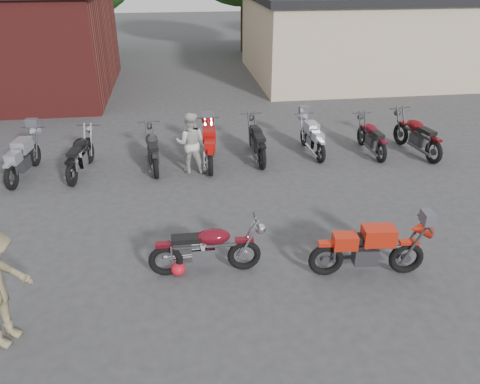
{
  "coord_description": "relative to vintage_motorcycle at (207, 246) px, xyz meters",
  "views": [
    {
      "loc": [
        -0.3,
        -7.03,
        5.26
      ],
      "look_at": [
        0.9,
        1.48,
        0.9
      ],
      "focal_mm": 35.0,
      "sensor_mm": 36.0,
      "label": 1
    }
  ],
  "objects": [
    {
      "name": "row_bike_7",
      "position": [
        5.23,
        5.19,
        -0.03
      ],
      "size": [
        0.67,
        1.91,
        1.1
      ],
      "primitive_type": null,
      "rotation": [
        0.0,
        0.0,
        1.6
      ],
      "color": "#5A0B18",
      "rests_on": "ground"
    },
    {
      "name": "stucco_building",
      "position": [
        8.4,
        14.93,
        1.18
      ],
      "size": [
        10.0,
        8.0,
        3.5
      ],
      "primitive_type": "cube",
      "color": "tan",
      "rests_on": "ground"
    },
    {
      "name": "row_bike_1",
      "position": [
        -4.45,
        4.88,
        0.02
      ],
      "size": [
        0.95,
        2.12,
        1.19
      ],
      "primitive_type": null,
      "rotation": [
        0.0,
        0.0,
        1.43
      ],
      "color": "gray",
      "rests_on": "ground"
    },
    {
      "name": "vintage_motorcycle",
      "position": [
        0.0,
        0.0,
        0.0
      ],
      "size": [
        1.99,
        0.69,
        1.15
      ],
      "primitive_type": null,
      "rotation": [
        0.0,
        0.0,
        -0.02
      ],
      "color": "#590B15",
      "rests_on": "ground"
    },
    {
      "name": "ground",
      "position": [
        -0.1,
        -0.07,
        -0.57
      ],
      "size": [
        90.0,
        90.0,
        0.0
      ],
      "primitive_type": "plane",
      "color": "#333335"
    },
    {
      "name": "row_bike_4",
      "position": [
        0.45,
        5.03,
        0.02
      ],
      "size": [
        0.78,
        2.09,
        1.19
      ],
      "primitive_type": null,
      "rotation": [
        0.0,
        0.0,
        1.52
      ],
      "color": "#AF120E",
      "rests_on": "ground"
    },
    {
      "name": "person_light",
      "position": [
        -0.08,
        4.58,
        0.25
      ],
      "size": [
        0.89,
        0.75,
        1.65
      ],
      "primitive_type": "imported",
      "rotation": [
        0.0,
        0.0,
        2.98
      ],
      "color": "#BBBBB6",
      "rests_on": "ground"
    },
    {
      "name": "row_bike_5",
      "position": [
        1.83,
        5.25,
        0.03
      ],
      "size": [
        0.71,
        2.08,
        1.2
      ],
      "primitive_type": null,
      "rotation": [
        0.0,
        0.0,
        1.59
      ],
      "color": "black",
      "rests_on": "ground"
    },
    {
      "name": "row_bike_8",
      "position": [
        6.53,
        5.01,
        0.05
      ],
      "size": [
        1.05,
        2.23,
        1.24
      ],
      "primitive_type": null,
      "rotation": [
        0.0,
        0.0,
        1.74
      ],
      "color": "#560A0D",
      "rests_on": "ground"
    },
    {
      "name": "helmet",
      "position": [
        -0.55,
        -0.01,
        -0.45
      ],
      "size": [
        0.37,
        0.37,
        0.26
      ],
      "primitive_type": "ellipsoid",
      "rotation": [
        0.0,
        0.0,
        -0.4
      ],
      "color": "#B11222",
      "rests_on": "ground"
    },
    {
      "name": "row_bike_2",
      "position": [
        -3.0,
        4.88,
        0.02
      ],
      "size": [
        0.96,
        2.11,
        1.18
      ],
      "primitive_type": null,
      "rotation": [
        0.0,
        0.0,
        1.43
      ],
      "color": "black",
      "rests_on": "ground"
    },
    {
      "name": "sportbike",
      "position": [
        2.9,
        -0.46,
        0.02
      ],
      "size": [
        2.09,
        0.87,
        1.18
      ],
      "primitive_type": null,
      "rotation": [
        0.0,
        0.0,
        -0.1
      ],
      "color": "red",
      "rests_on": "ground"
    },
    {
      "name": "row_bike_3",
      "position": [
        -1.1,
        5.02,
        0.0
      ],
      "size": [
        0.86,
        2.05,
        1.15
      ],
      "primitive_type": null,
      "rotation": [
        0.0,
        0.0,
        1.68
      ],
      "color": "#232325",
      "rests_on": "ground"
    },
    {
      "name": "row_bike_6",
      "position": [
        3.5,
        5.4,
        -0.03
      ],
      "size": [
        0.75,
        1.92,
        1.09
      ],
      "primitive_type": null,
      "rotation": [
        0.0,
        0.0,
        1.64
      ],
      "color": "#91959E",
      "rests_on": "ground"
    }
  ]
}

